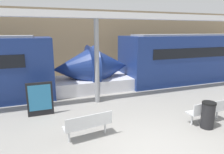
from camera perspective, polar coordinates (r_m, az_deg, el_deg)
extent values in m
plane|color=gray|center=(6.41, 13.26, -19.66)|extent=(60.00, 60.00, 0.00)
cube|color=#9E8460|center=(15.58, -8.83, 9.52)|extent=(56.00, 0.20, 5.00)
cube|color=navy|center=(16.38, 25.80, 5.21)|extent=(13.21, 2.90, 3.10)
cone|color=navy|center=(12.11, -1.19, 3.05)|extent=(2.46, 2.63, 2.63)
cube|color=silver|center=(12.40, -0.15, -1.30)|extent=(2.21, 2.46, 0.70)
cube|color=gray|center=(16.27, 26.36, 10.78)|extent=(11.89, 1.74, 0.10)
cone|color=navy|center=(11.63, -10.55, 2.40)|extent=(2.46, 2.63, 2.63)
cube|color=silver|center=(11.81, -11.48, -2.30)|extent=(2.21, 2.46, 0.70)
cube|color=silver|center=(6.70, -6.99, -13.37)|extent=(1.61, 0.63, 0.04)
cube|color=silver|center=(6.44, -6.41, -12.38)|extent=(1.56, 0.23, 0.39)
cylinder|color=silver|center=(6.65, -12.20, -16.13)|extent=(0.07, 0.07, 0.44)
cylinder|color=silver|center=(7.02, -2.00, -14.15)|extent=(0.07, 0.07, 0.44)
cube|color=silver|center=(8.49, 25.13, -8.73)|extent=(1.61, 0.50, 0.04)
cube|color=silver|center=(8.29, 26.29, -7.76)|extent=(1.59, 0.09, 0.39)
cylinder|color=silver|center=(8.14, 21.85, -11.16)|extent=(0.07, 0.07, 0.44)
cylinder|color=silver|center=(9.03, 27.78, -9.34)|extent=(0.07, 0.07, 0.44)
cylinder|color=black|center=(8.05, 25.69, -9.96)|extent=(0.46, 0.46, 0.91)
cylinder|color=black|center=(7.89, 26.04, -6.69)|extent=(0.48, 0.48, 0.06)
cube|color=black|center=(8.69, -19.85, -5.98)|extent=(1.02, 0.06, 1.42)
cube|color=teal|center=(8.64, -19.88, -5.61)|extent=(0.87, 0.01, 1.08)
cylinder|color=gray|center=(9.44, -4.36, 4.25)|extent=(0.22, 0.22, 3.97)
cube|color=silver|center=(9.35, -4.60, 17.23)|extent=(28.00, 0.60, 0.28)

